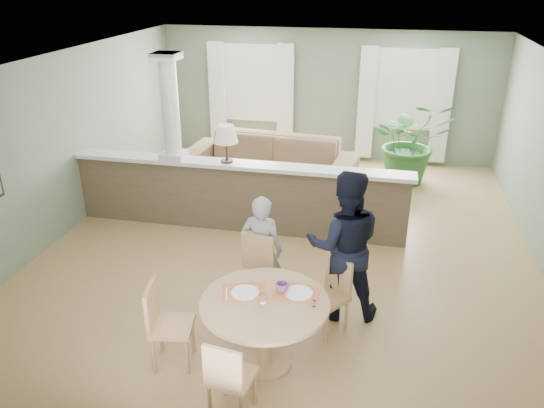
% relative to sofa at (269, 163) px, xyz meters
% --- Properties ---
extents(ground, '(8.00, 8.00, 0.00)m').
position_rel_sofa_xyz_m(ground, '(0.80, -2.04, -0.47)').
color(ground, tan).
rests_on(ground, ground).
extents(room_shell, '(7.02, 8.02, 2.71)m').
position_rel_sofa_xyz_m(room_shell, '(0.77, -1.41, 1.34)').
color(room_shell, gray).
rests_on(room_shell, ground).
extents(pony_wall, '(5.32, 0.38, 2.70)m').
position_rel_sofa_xyz_m(pony_wall, '(-0.19, -1.84, 0.24)').
color(pony_wall, brown).
rests_on(pony_wall, ground).
extents(sofa, '(3.31, 1.56, 0.93)m').
position_rel_sofa_xyz_m(sofa, '(0.00, 0.00, 0.00)').
color(sofa, brown).
rests_on(sofa, ground).
extents(houseplant, '(1.71, 1.58, 1.60)m').
position_rel_sofa_xyz_m(houseplant, '(2.56, 0.83, 0.34)').
color(houseplant, '#2A6126').
rests_on(houseplant, ground).
extents(dining_table, '(1.30, 1.30, 0.88)m').
position_rel_sofa_xyz_m(dining_table, '(1.02, -4.83, 0.16)').
color(dining_table, tan).
rests_on(dining_table, ground).
extents(chair_far_boy, '(0.53, 0.53, 0.97)m').
position_rel_sofa_xyz_m(chair_far_boy, '(0.66, -3.92, 0.07)').
color(chair_far_boy, tan).
rests_on(chair_far_boy, ground).
extents(chair_far_man, '(0.55, 0.55, 0.88)m').
position_rel_sofa_xyz_m(chair_far_man, '(1.61, -4.06, 0.02)').
color(chair_far_man, tan).
rests_on(chair_far_man, ground).
extents(chair_near, '(0.44, 0.44, 0.86)m').
position_rel_sofa_xyz_m(chair_near, '(0.86, -5.60, 0.01)').
color(chair_near, tan).
rests_on(chair_near, ground).
extents(chair_side, '(0.49, 0.49, 0.93)m').
position_rel_sofa_xyz_m(chair_side, '(0.01, -5.01, 0.05)').
color(chair_side, tan).
rests_on(chair_side, ground).
extents(child_person, '(0.53, 0.37, 1.39)m').
position_rel_sofa_xyz_m(child_person, '(0.71, -3.66, 0.23)').
color(child_person, gray).
rests_on(child_person, ground).
extents(man_person, '(0.98, 0.82, 1.82)m').
position_rel_sofa_xyz_m(man_person, '(1.70, -3.74, 0.44)').
color(man_person, black).
rests_on(man_person, ground).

